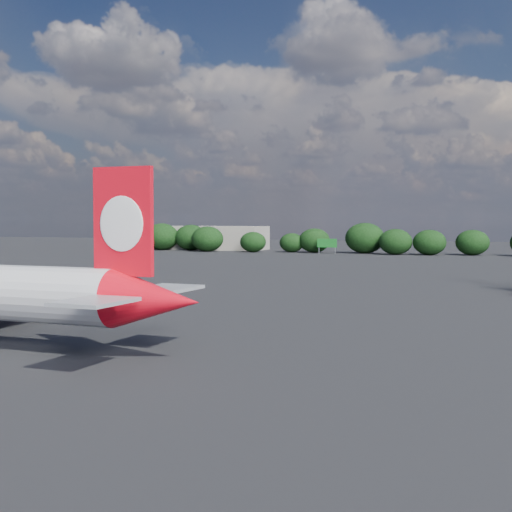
% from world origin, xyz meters
% --- Properties ---
extents(ground, '(500.00, 500.00, 0.00)m').
position_xyz_m(ground, '(0.00, 60.00, 0.00)').
color(ground, black).
rests_on(ground, ground).
extents(terminal_building, '(42.00, 16.00, 8.00)m').
position_xyz_m(terminal_building, '(-65.00, 192.00, 4.00)').
color(terminal_building, gray).
rests_on(terminal_building, ground).
extents(highway_sign, '(6.00, 0.30, 4.50)m').
position_xyz_m(highway_sign, '(-18.00, 176.00, 3.13)').
color(highway_sign, '#156A20').
rests_on(highway_sign, ground).
extents(billboard_yellow, '(5.00, 0.30, 5.50)m').
position_xyz_m(billboard_yellow, '(12.00, 182.00, 3.87)').
color(billboard_yellow, gold).
rests_on(billboard_yellow, ground).
extents(horizon_treeline, '(202.61, 16.24, 9.32)m').
position_xyz_m(horizon_treeline, '(2.94, 179.50, 3.98)').
color(horizon_treeline, black).
rests_on(horizon_treeline, ground).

